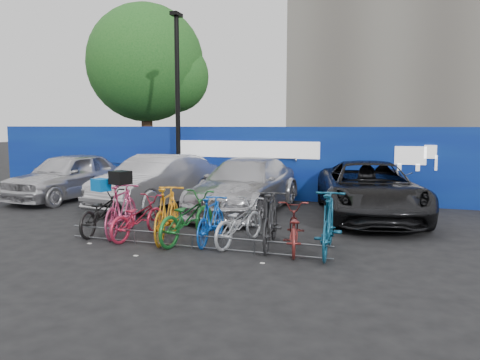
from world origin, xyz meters
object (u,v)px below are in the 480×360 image
at_px(lamppost, 178,100).
at_px(car_3, 369,190).
at_px(bike_7, 270,220).
at_px(bike_rack, 192,241).
at_px(bike_2, 138,217).
at_px(bike_3, 167,214).
at_px(bike_9, 328,223).
at_px(car_0, 68,176).
at_px(bike_5, 211,220).
at_px(bike_0, 102,212).
at_px(car_2, 246,185).
at_px(tree, 151,66).
at_px(bike_8, 293,228).
at_px(car_1, 157,181).
at_px(bike_1, 121,210).
at_px(bike_4, 187,217).
at_px(bike_6, 239,222).

relative_size(lamppost, car_3, 1.14).
bearing_deg(bike_7, bike_rack, 14.43).
bearing_deg(bike_rack, bike_2, 163.05).
relative_size(car_3, bike_3, 2.74).
distance_m(car_3, bike_9, 4.02).
xyz_separation_m(car_0, bike_5, (6.72, -3.97, -0.28)).
distance_m(car_3, bike_7, 4.23).
xyz_separation_m(bike_rack, bike_0, (-2.52, 0.61, 0.32)).
height_order(car_0, bike_3, car_0).
bearing_deg(car_2, bike_2, -105.59).
height_order(tree, bike_8, tree).
xyz_separation_m(car_1, bike_9, (5.66, -3.69, -0.17)).
relative_size(lamppost, bike_0, 3.30).
bearing_deg(bike_1, bike_4, 165.07).
distance_m(bike_6, bike_9, 1.85).
height_order(bike_4, bike_8, bike_4).
relative_size(car_0, bike_8, 2.65).
bearing_deg(bike_0, bike_5, 172.82).
bearing_deg(car_0, tree, 97.77).
height_order(car_0, car_3, car_0).
bearing_deg(bike_9, bike_5, -4.43).
relative_size(bike_2, bike_5, 1.05).
height_order(tree, bike_5, tree).
relative_size(lamppost, bike_6, 3.41).
distance_m(bike_3, bike_7, 2.24).
distance_m(bike_7, bike_8, 0.50).
xyz_separation_m(tree, lamppost, (3.57, -4.66, -1.80)).
relative_size(car_0, bike_0, 2.46).
height_order(car_1, bike_3, car_1).
relative_size(lamppost, bike_1, 3.18).
bearing_deg(car_1, bike_2, -59.79).
bearing_deg(car_2, bike_rack, -84.03).
bearing_deg(car_0, lamppost, 29.80).
distance_m(car_0, bike_8, 9.37).
height_order(car_0, bike_2, car_0).
relative_size(lamppost, car_1, 1.29).
relative_size(bike_3, bike_8, 1.13).
relative_size(bike_rack, car_0, 1.23).
xyz_separation_m(car_3, bike_5, (-2.94, -3.94, -0.25)).
bearing_deg(bike_0, bike_2, 165.89).
height_order(bike_3, bike_7, bike_3).
distance_m(tree, bike_rack, 13.55).
relative_size(bike_3, bike_4, 0.98).
bearing_deg(car_1, bike_7, -31.05).
xyz_separation_m(bike_7, bike_9, (1.16, -0.11, 0.04)).
height_order(car_3, bike_1, car_3).
relative_size(car_3, bike_7, 2.83).
distance_m(car_0, bike_3, 7.02).
height_order(tree, bike_9, tree).
height_order(bike_rack, bike_2, bike_2).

